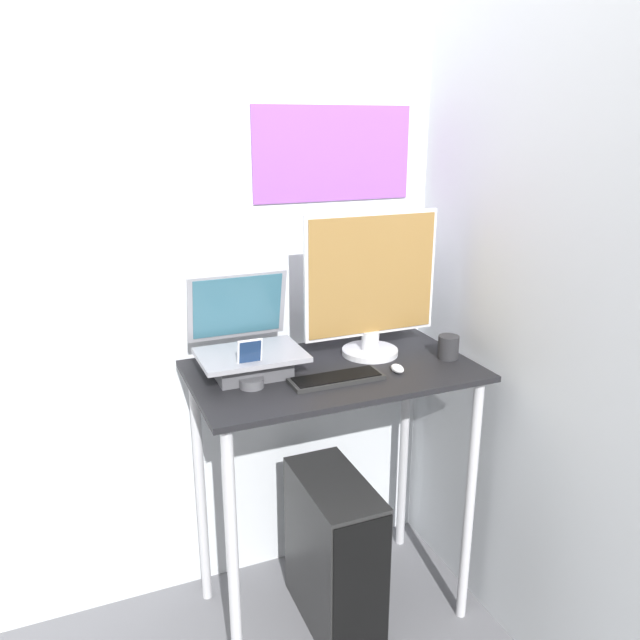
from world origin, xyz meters
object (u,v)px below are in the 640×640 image
(cell_phone, at_px, (251,374))
(computer_tower, at_px, (334,552))
(mouse, at_px, (397,369))
(laptop, at_px, (248,351))
(keyboard, at_px, (336,379))
(monitor, at_px, (371,290))

(cell_phone, height_order, computer_tower, cell_phone)
(mouse, bearing_deg, laptop, 157.33)
(keyboard, bearing_deg, laptop, 143.19)
(cell_phone, bearing_deg, computer_tower, -3.78)
(keyboard, bearing_deg, monitor, 40.18)
(laptop, height_order, mouse, laptop)
(computer_tower, bearing_deg, mouse, -15.21)
(laptop, bearing_deg, mouse, -22.67)
(cell_phone, distance_m, computer_tower, 0.80)
(cell_phone, bearing_deg, keyboard, -13.07)
(laptop, distance_m, mouse, 0.51)
(monitor, distance_m, cell_phone, 0.54)
(laptop, xyz_separation_m, mouse, (0.46, -0.19, -0.06))
(computer_tower, bearing_deg, keyboard, -110.10)
(cell_phone, bearing_deg, laptop, 76.95)
(keyboard, bearing_deg, cell_phone, 166.93)
(keyboard, relative_size, cell_phone, 1.95)
(mouse, height_order, computer_tower, mouse)
(mouse, bearing_deg, keyboard, 176.94)
(keyboard, bearing_deg, computer_tower, 69.90)
(monitor, distance_m, computer_tower, 0.98)
(monitor, xyz_separation_m, cell_phone, (-0.48, -0.12, -0.20))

